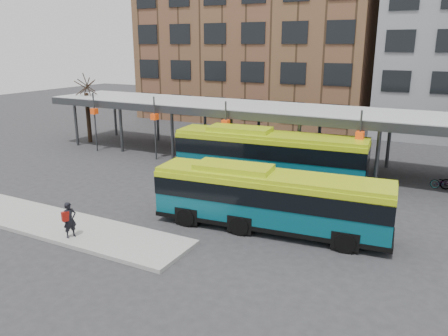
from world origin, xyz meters
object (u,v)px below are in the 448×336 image
tree (88,115)px  pedestrian (70,220)px  bus_front (269,198)px  bus_rear (268,154)px

tree → pedestrian: 21.34m
tree → bus_front: 24.07m
pedestrian → bus_rear: bearing=1.2°
bus_front → bus_rear: bus_rear is taller
tree → bus_rear: 18.86m
tree → bus_rear: tree is taller
bus_front → pedestrian: bearing=-150.2°
bus_front → bus_rear: (-3.01, 7.38, 0.17)m
bus_rear → pedestrian: size_ratio=7.57×
pedestrian → tree: bearing=62.2°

